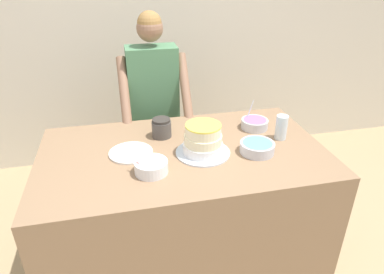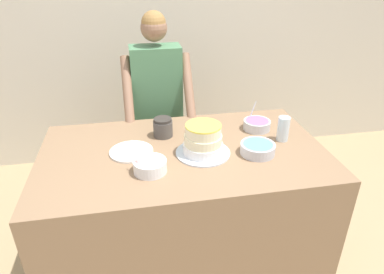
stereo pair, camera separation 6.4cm
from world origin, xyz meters
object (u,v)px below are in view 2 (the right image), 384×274
frosting_bowl_blue (258,148)px  drinking_glass (283,129)px  cake (203,141)px  ceramic_plate (131,152)px  frosting_bowl_pink (150,165)px  person_baker (157,96)px  stoneware_jar (163,127)px  frosting_bowl_purple (257,124)px

frosting_bowl_blue → drinking_glass: drinking_glass is taller
cake → ceramic_plate: size_ratio=1.24×
frosting_bowl_pink → drinking_glass: frosting_bowl_pink is taller
frosting_bowl_blue → ceramic_plate: frosting_bowl_blue is taller
person_baker → stoneware_jar: 0.55m
cake → drinking_glass: 0.54m
frosting_bowl_pink → stoneware_jar: frosting_bowl_pink is taller
frosting_bowl_blue → frosting_bowl_pink: bearing=-173.0°
frosting_bowl_purple → ceramic_plate: size_ratio=0.69×
frosting_bowl_blue → ceramic_plate: bearing=168.6°
stoneware_jar → frosting_bowl_pink: bearing=-105.9°
frosting_bowl_blue → drinking_glass: bearing=32.0°
cake → frosting_bowl_blue: size_ratio=1.58×
person_baker → frosting_bowl_pink: (-0.13, -0.96, -0.04)m
frosting_bowl_purple → ceramic_plate: 0.87m
cake → frosting_bowl_blue: bearing=-10.7°
frosting_bowl_blue → frosting_bowl_purple: 0.33m
frosting_bowl_blue → frosting_bowl_purple: (0.11, 0.31, -0.00)m
person_baker → frosting_bowl_blue: size_ratio=7.76×
frosting_bowl_purple → stoneware_jar: frosting_bowl_purple is taller
frosting_bowl_blue → drinking_glass: 0.26m
cake → stoneware_jar: (-0.21, 0.27, -0.02)m
frosting_bowl_pink → ceramic_plate: frosting_bowl_pink is taller
frosting_bowl_purple → cake: bearing=-149.5°
frosting_bowl_pink → frosting_bowl_purple: (0.75, 0.39, -0.00)m
person_baker → cake: 0.84m
cake → stoneware_jar: size_ratio=2.59×
cake → frosting_bowl_blue: (0.32, -0.06, -0.05)m
person_baker → cake: person_baker is taller
cake → drinking_glass: bearing=7.9°
ceramic_plate → frosting_bowl_purple: bearing=10.9°
ceramic_plate → stoneware_jar: 0.29m
frosting_bowl_purple → drinking_glass: 0.21m
frosting_bowl_pink → ceramic_plate: size_ratio=0.70×
cake → frosting_bowl_pink: cake is taller
cake → drinking_glass: cake is taller
drinking_glass → ceramic_plate: 0.96m
stoneware_jar → person_baker: bearing=88.4°
ceramic_plate → person_baker: bearing=72.5°
cake → drinking_glass: (0.54, 0.07, -0.01)m
ceramic_plate → stoneware_jar: (0.21, 0.18, 0.05)m
person_baker → stoneware_jar: size_ratio=12.74×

